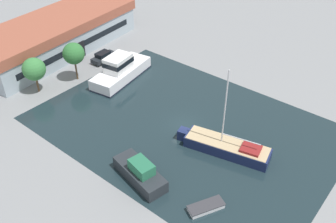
{
  "coord_description": "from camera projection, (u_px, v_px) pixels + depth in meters",
  "views": [
    {
      "loc": [
        -30.7,
        -22.38,
        29.57
      ],
      "look_at": [
        0.0,
        2.78,
        1.0
      ],
      "focal_mm": 40.0,
      "sensor_mm": 36.0,
      "label": 1
    }
  ],
  "objects": [
    {
      "name": "ground_plane",
      "position": [
        185.0,
        126.0,
        48.06
      ],
      "size": [
        440.0,
        440.0,
        0.0
      ],
      "primitive_type": "plane",
      "color": "gray"
    },
    {
      "name": "water_canal",
      "position": [
        185.0,
        126.0,
        48.06
      ],
      "size": [
        26.12,
        37.09,
        0.01
      ],
      "primitive_type": "cube",
      "color": "#19282D",
      "rests_on": "ground"
    },
    {
      "name": "warehouse_building",
      "position": [
        55.0,
        35.0,
        63.99
      ],
      "size": [
        31.37,
        14.27,
        5.65
      ],
      "rotation": [
        0.0,
        0.0,
        0.1
      ],
      "color": "#99A8B2",
      "rests_on": "ground"
    },
    {
      "name": "quay_tree_near_building",
      "position": [
        34.0,
        69.0,
        52.64
      ],
      "size": [
        3.28,
        3.28,
        5.31
      ],
      "color": "brown",
      "rests_on": "ground"
    },
    {
      "name": "quay_tree_by_water",
      "position": [
        74.0,
        54.0,
        55.04
      ],
      "size": [
        3.22,
        3.22,
        5.97
      ],
      "color": "brown",
      "rests_on": "ground"
    },
    {
      "name": "parked_car",
      "position": [
        104.0,
        57.0,
        61.84
      ],
      "size": [
        4.59,
        1.96,
        1.67
      ],
      "rotation": [
        0.0,
        0.0,
        4.76
      ],
      "color": "#1E2328",
      "rests_on": "ground"
    },
    {
      "name": "sailboat_moored",
      "position": [
        226.0,
        147.0,
        43.62
      ],
      "size": [
        4.91,
        11.33,
        10.83
      ],
      "rotation": [
        0.0,
        0.0,
        0.22
      ],
      "color": "#19234C",
      "rests_on": "water_canal"
    },
    {
      "name": "motor_cruiser",
      "position": [
        120.0,
        71.0,
        56.8
      ],
      "size": [
        11.36,
        5.6,
        4.0
      ],
      "rotation": [
        0.0,
        0.0,
        1.73
      ],
      "color": "white",
      "rests_on": "water_canal"
    },
    {
      "name": "small_dinghy",
      "position": [
        206.0,
        207.0,
        36.97
      ],
      "size": [
        3.94,
        2.95,
        0.58
      ],
      "rotation": [
        0.0,
        0.0,
        4.24
      ],
      "color": "silver",
      "rests_on": "water_canal"
    },
    {
      "name": "cabin_boat",
      "position": [
        140.0,
        173.0,
        39.85
      ],
      "size": [
        3.86,
        7.16,
        2.67
      ],
      "rotation": [
        0.0,
        0.0,
        -0.21
      ],
      "color": "#23282D",
      "rests_on": "water_canal"
    }
  ]
}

